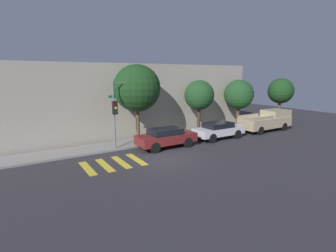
{
  "coord_description": "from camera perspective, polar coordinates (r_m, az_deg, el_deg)",
  "views": [
    {
      "loc": [
        -8.26,
        -13.71,
        5.29
      ],
      "look_at": [
        1.55,
        2.1,
        1.6
      ],
      "focal_mm": 28.0,
      "sensor_mm": 36.0,
      "label": 1
    }
  ],
  "objects": [
    {
      "name": "ground_plane",
      "position": [
        16.86,
        -0.72,
        -7.07
      ],
      "size": [
        60.0,
        60.0,
        0.0
      ],
      "primitive_type": "plane",
      "color": "#2D2B30"
    },
    {
      "name": "sidewalk",
      "position": [
        20.51,
        -6.98,
        -3.61
      ],
      "size": [
        26.0,
        2.24,
        0.14
      ],
      "primitive_type": "cube",
      "color": "gray",
      "rests_on": "ground"
    },
    {
      "name": "building_row",
      "position": [
        24.12,
        -11.71,
        5.71
      ],
      "size": [
        26.0,
        6.0,
        6.14
      ],
      "primitive_type": "cube",
      "color": "#A89E8E",
      "rests_on": "ground"
    },
    {
      "name": "crosswalk",
      "position": [
        16.27,
        -11.85,
        -8.0
      ],
      "size": [
        3.52,
        2.6,
        0.0
      ],
      "color": "gold",
      "rests_on": "ground"
    },
    {
      "name": "traffic_light_pole",
      "position": [
        18.45,
        -10.38,
        4.79
      ],
      "size": [
        2.3,
        0.56,
        4.84
      ],
      "color": "slate",
      "rests_on": "ground"
    },
    {
      "name": "sedan_near_corner",
      "position": [
        19.06,
        -0.41,
        -2.45
      ],
      "size": [
        4.42,
        1.75,
        1.44
      ],
      "color": "maroon",
      "rests_on": "ground"
    },
    {
      "name": "sedan_middle",
      "position": [
        22.09,
        10.96,
        -0.82
      ],
      "size": [
        4.4,
        1.76,
        1.38
      ],
      "color": "silver",
      "rests_on": "ground"
    },
    {
      "name": "pickup_truck",
      "position": [
        26.54,
        20.77,
        1.15
      ],
      "size": [
        5.44,
        1.97,
        1.91
      ],
      "color": "tan",
      "rests_on": "ground"
    },
    {
      "name": "tree_near_corner",
      "position": [
        19.98,
        -6.77,
        8.15
      ],
      "size": [
        3.55,
        3.55,
        6.04
      ],
      "color": "brown",
      "rests_on": "ground"
    },
    {
      "name": "tree_midblock",
      "position": [
        23.2,
        6.81,
        6.62
      ],
      "size": [
        2.61,
        2.61,
        4.79
      ],
      "color": "#42301E",
      "rests_on": "ground"
    },
    {
      "name": "tree_far_end",
      "position": [
        26.52,
        15.15,
        6.62
      ],
      "size": [
        2.86,
        2.86,
        4.78
      ],
      "color": "brown",
      "rests_on": "ground"
    },
    {
      "name": "tree_behind_truck",
      "position": [
        31.55,
        23.32,
        7.01
      ],
      "size": [
        2.77,
        2.77,
        4.87
      ],
      "color": "brown",
      "rests_on": "ground"
    }
  ]
}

